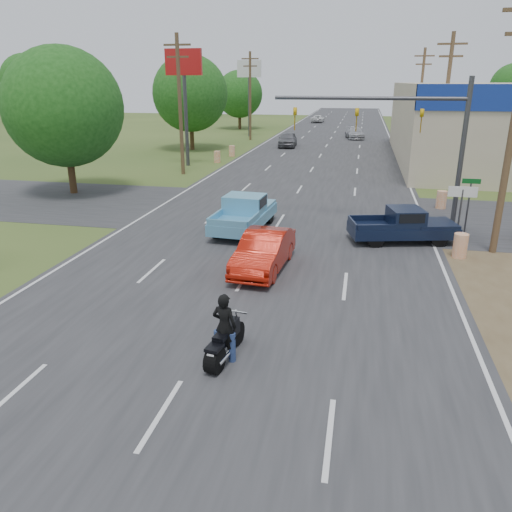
% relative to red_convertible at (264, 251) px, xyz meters
% --- Properties ---
extents(ground, '(200.00, 200.00, 0.00)m').
position_rel_red_convertible_xyz_m(ground, '(-0.50, -9.02, -0.73)').
color(ground, '#384F1F').
rests_on(ground, ground).
extents(main_road, '(15.00, 180.00, 0.02)m').
position_rel_red_convertible_xyz_m(main_road, '(-0.50, 30.98, -0.72)').
color(main_road, '#2D2D30').
rests_on(main_road, ground).
extents(cross_road, '(120.00, 10.00, 0.02)m').
position_rel_red_convertible_xyz_m(cross_road, '(-0.50, 8.98, -0.72)').
color(cross_road, '#2D2D30').
rests_on(cross_road, ground).
extents(utility_pole_2, '(2.00, 0.28, 10.00)m').
position_rel_red_convertible_xyz_m(utility_pole_2, '(9.00, 21.98, 4.59)').
color(utility_pole_2, '#4C3823').
rests_on(utility_pole_2, ground).
extents(utility_pole_3, '(2.00, 0.28, 10.00)m').
position_rel_red_convertible_xyz_m(utility_pole_3, '(9.00, 39.98, 4.59)').
color(utility_pole_3, '#4C3823').
rests_on(utility_pole_3, ground).
extents(utility_pole_5, '(2.00, 0.28, 10.00)m').
position_rel_red_convertible_xyz_m(utility_pole_5, '(-10.00, 18.98, 4.59)').
color(utility_pole_5, '#4C3823').
rests_on(utility_pole_5, ground).
extents(utility_pole_6, '(2.00, 0.28, 10.00)m').
position_rel_red_convertible_xyz_m(utility_pole_6, '(-10.00, 42.98, 4.59)').
color(utility_pole_6, '#4C3823').
rests_on(utility_pole_6, ground).
extents(tree_0, '(7.14, 7.14, 8.84)m').
position_rel_red_convertible_xyz_m(tree_0, '(-14.50, 10.98, 4.54)').
color(tree_0, '#422D19').
rests_on(tree_0, ground).
extents(tree_1, '(7.56, 7.56, 9.36)m').
position_rel_red_convertible_xyz_m(tree_1, '(-14.00, 32.98, 4.85)').
color(tree_1, '#422D19').
rests_on(tree_1, ground).
extents(tree_2, '(6.72, 6.72, 8.32)m').
position_rel_red_convertible_xyz_m(tree_2, '(-14.70, 56.98, 4.23)').
color(tree_2, '#422D19').
rests_on(tree_2, ground).
extents(tree_4, '(9.24, 9.24, 11.44)m').
position_rel_red_convertible_xyz_m(tree_4, '(-55.50, 65.98, 6.09)').
color(tree_4, '#422D19').
rests_on(tree_4, ground).
extents(tree_6, '(8.82, 8.82, 10.92)m').
position_rel_red_convertible_xyz_m(tree_6, '(-30.50, 85.98, 5.78)').
color(tree_6, '#422D19').
rests_on(tree_6, ground).
extents(barrel_0, '(0.56, 0.56, 1.00)m').
position_rel_red_convertible_xyz_m(barrel_0, '(7.50, 2.98, -0.23)').
color(barrel_0, orange).
rests_on(barrel_0, ground).
extents(barrel_1, '(0.56, 0.56, 1.00)m').
position_rel_red_convertible_xyz_m(barrel_1, '(7.90, 11.48, -0.23)').
color(barrel_1, orange).
rests_on(barrel_1, ground).
extents(barrel_2, '(0.56, 0.56, 1.00)m').
position_rel_red_convertible_xyz_m(barrel_2, '(-9.00, 24.98, -0.23)').
color(barrel_2, orange).
rests_on(barrel_2, ground).
extents(barrel_3, '(0.56, 0.56, 1.00)m').
position_rel_red_convertible_xyz_m(barrel_3, '(-8.70, 28.98, -0.23)').
color(barrel_3, orange).
rests_on(barrel_3, ground).
extents(pole_sign_left_near, '(3.00, 0.35, 9.20)m').
position_rel_red_convertible_xyz_m(pole_sign_left_near, '(-11.00, 22.98, 6.44)').
color(pole_sign_left_near, '#3F3F44').
rests_on(pole_sign_left_near, ground).
extents(pole_sign_left_far, '(3.00, 0.35, 9.20)m').
position_rel_red_convertible_xyz_m(pole_sign_left_far, '(-11.00, 46.98, 6.44)').
color(pole_sign_left_far, '#3F3F44').
rests_on(pole_sign_left_far, ground).
extents(lane_sign, '(1.20, 0.08, 2.52)m').
position_rel_red_convertible_xyz_m(lane_sign, '(7.70, 4.98, 1.17)').
color(lane_sign, '#3F3F44').
rests_on(lane_sign, ground).
extents(street_name_sign, '(0.80, 0.08, 2.61)m').
position_rel_red_convertible_xyz_m(street_name_sign, '(8.30, 6.48, 0.88)').
color(street_name_sign, '#3F3F44').
rests_on(street_name_sign, ground).
extents(signal_mast, '(9.12, 0.40, 7.00)m').
position_rel_red_convertible_xyz_m(signal_mast, '(5.32, 7.98, 4.08)').
color(signal_mast, '#3F3F44').
rests_on(signal_mast, ground).
extents(red_convertible, '(1.86, 4.51, 1.45)m').
position_rel_red_convertible_xyz_m(red_convertible, '(0.00, 0.00, 0.00)').
color(red_convertible, '#A71507').
rests_on(red_convertible, ground).
extents(motorcycle, '(0.75, 2.14, 1.09)m').
position_rel_red_convertible_xyz_m(motorcycle, '(0.27, -6.64, -0.25)').
color(motorcycle, black).
rests_on(motorcycle, ground).
extents(rider, '(0.69, 0.51, 1.75)m').
position_rel_red_convertible_xyz_m(rider, '(0.27, -6.59, 0.15)').
color(rider, black).
rests_on(rider, ground).
extents(blue_pickup, '(2.33, 5.25, 1.70)m').
position_rel_red_convertible_xyz_m(blue_pickup, '(-1.91, 5.11, 0.13)').
color(blue_pickup, black).
rests_on(blue_pickup, ground).
extents(navy_pickup, '(4.89, 2.84, 1.53)m').
position_rel_red_convertible_xyz_m(navy_pickup, '(5.45, 4.69, 0.04)').
color(navy_pickup, black).
rests_on(navy_pickup, ground).
extents(distant_car_grey, '(2.15, 4.73, 1.57)m').
position_rel_red_convertible_xyz_m(distant_car_grey, '(-4.59, 37.26, 0.06)').
color(distant_car_grey, slate).
rests_on(distant_car_grey, ground).
extents(distant_car_silver, '(2.69, 5.04, 1.39)m').
position_rel_red_convertible_xyz_m(distant_car_silver, '(2.35, 46.99, -0.03)').
color(distant_car_silver, '#ADACB1').
rests_on(distant_car_silver, ground).
extents(distant_car_white, '(2.07, 4.37, 1.20)m').
position_rel_red_convertible_xyz_m(distant_car_white, '(-4.43, 71.74, -0.12)').
color(distant_car_white, white).
rests_on(distant_car_white, ground).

